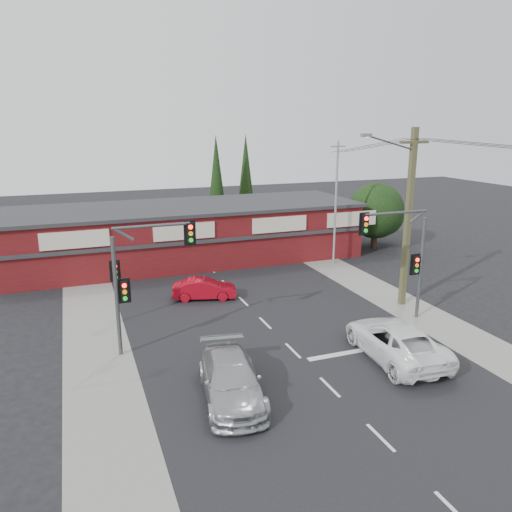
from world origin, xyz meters
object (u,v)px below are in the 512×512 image
object	(u,v)px
white_suv	(395,341)
utility_pole	(407,213)
shop_building	(186,232)
silver_suv	(231,380)
red_sedan	(204,289)

from	to	relation	value
white_suv	utility_pole	bearing A→B (deg)	-123.44
white_suv	utility_pole	world-z (taller)	utility_pole
shop_building	white_suv	bearing A→B (deg)	-75.69
silver_suv	red_sedan	world-z (taller)	silver_suv
white_suv	red_sedan	xyz separation A→B (m)	(-6.01, 10.52, -0.19)
white_suv	silver_suv	world-z (taller)	white_suv
shop_building	silver_suv	bearing A→B (deg)	-98.21
red_sedan	silver_suv	bearing A→B (deg)	-174.57
utility_pole	red_sedan	bearing A→B (deg)	154.61
white_suv	silver_suv	bearing A→B (deg)	9.47
silver_suv	red_sedan	distance (m)	11.38
white_suv	silver_suv	distance (m)	7.96
white_suv	shop_building	world-z (taller)	shop_building
silver_suv	shop_building	world-z (taller)	shop_building
red_sedan	shop_building	xyz separation A→B (m)	(1.01, 9.08, 1.51)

